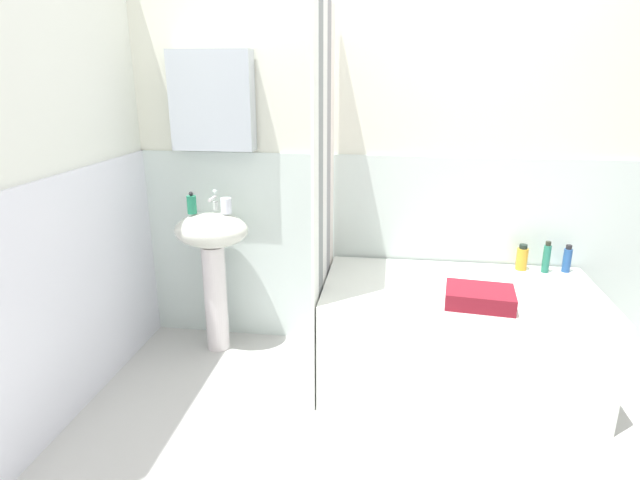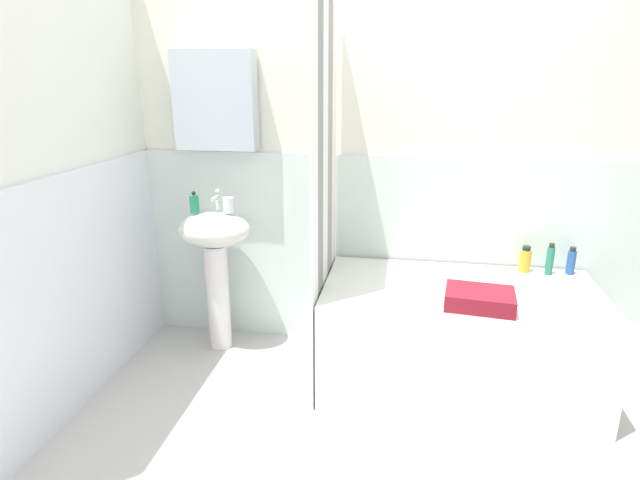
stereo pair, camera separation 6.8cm
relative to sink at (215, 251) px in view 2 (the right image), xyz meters
name	(u,v)px [view 2 (the right image)]	position (x,y,z in m)	size (l,w,h in m)	color
wall_back_tiled	(386,165)	(0.99, 0.23, 0.50)	(3.60, 0.18, 2.40)	silver
wall_left_tiled	(49,193)	(-0.52, -0.69, 0.48)	(0.07, 1.81, 2.40)	silver
sink	(215,251)	(0.00, 0.00, 0.00)	(0.44, 0.34, 0.87)	silver
faucet	(217,200)	(0.00, 0.08, 0.29)	(0.03, 0.12, 0.12)	silver
soap_dispenser	(194,203)	(-0.11, -0.01, 0.29)	(0.05, 0.05, 0.13)	#207A56
toothbrush_cup	(228,205)	(0.09, 0.03, 0.28)	(0.06, 0.06, 0.09)	white
bathtub	(457,337)	(1.42, -0.19, -0.35)	(1.43, 0.75, 0.58)	white
shower_curtain	(324,203)	(0.69, -0.19, 0.36)	(0.01, 0.75, 2.00)	white
lotion_bottle	(571,262)	(2.04, 0.12, 0.01)	(0.05, 0.05, 0.16)	#255398
conditioner_bottle	(550,260)	(1.92, 0.09, 0.03)	(0.04, 0.04, 0.18)	#24775F
body_wash_bottle	(525,260)	(1.79, 0.12, 0.01)	(0.06, 0.06, 0.15)	gold
towel_folded	(480,299)	(1.49, -0.41, -0.02)	(0.32, 0.23, 0.08)	maroon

